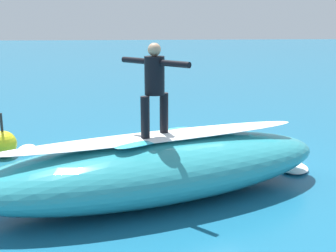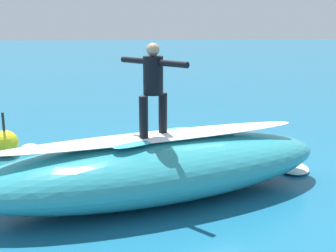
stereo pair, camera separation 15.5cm
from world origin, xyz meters
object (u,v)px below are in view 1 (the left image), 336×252
(surfboard_riding, at_px, (155,137))
(surfer_paddling, at_px, (172,146))
(surfboard_paddling, at_px, (177,152))
(surfer_riding, at_px, (155,83))
(buoy_marker, at_px, (3,144))

(surfboard_riding, bearing_deg, surfer_paddling, -145.91)
(surfboard_paddling, bearing_deg, surfer_paddling, 180.00)
(surfer_riding, height_order, surfboard_paddling, surfer_riding)
(surfboard_riding, xyz_separation_m, surfboard_paddling, (-0.70, -2.76, -1.16))
(surfboard_paddling, bearing_deg, surfer_riding, -105.17)
(surfer_riding, height_order, surfer_paddling, surfer_riding)
(surfer_riding, relative_size, buoy_marker, 1.52)
(surfboard_riding, bearing_deg, surfboard_paddling, -148.41)
(surfer_paddling, bearing_deg, surfboard_riding, -102.67)
(surfboard_riding, relative_size, surfer_paddling, 1.15)
(surfer_paddling, bearing_deg, surfboard_paddling, -0.00)
(surfer_paddling, bearing_deg, surfer_riding, -102.67)
(surfer_riding, relative_size, surfboard_paddling, 0.82)
(buoy_marker, bearing_deg, surfboard_riding, 141.20)
(surfer_riding, bearing_deg, surfer_paddling, -145.91)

